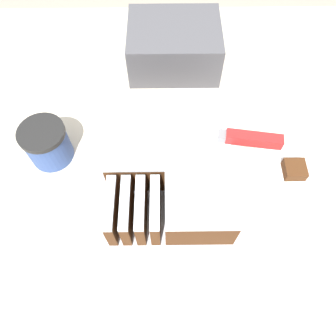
% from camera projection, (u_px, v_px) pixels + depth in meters
% --- Properties ---
extents(ground_plane, '(8.00, 8.00, 0.00)m').
position_uv_depth(ground_plane, '(165.00, 265.00, 1.47)').
color(ground_plane, '#9E9384').
extents(countertop, '(1.40, 1.10, 0.89)m').
position_uv_depth(countertop, '(164.00, 233.00, 1.09)').
color(countertop, beige).
rests_on(countertop, ground_plane).
extents(cake_board, '(0.32, 0.37, 0.01)m').
position_uv_depth(cake_board, '(168.00, 179.00, 0.69)').
color(cake_board, silver).
rests_on(cake_board, countertop).
extents(cake, '(0.24, 0.29, 0.09)m').
position_uv_depth(cake, '(171.00, 165.00, 0.65)').
color(cake, '#472814').
rests_on(cake, cake_board).
extents(knife, '(0.33, 0.07, 0.02)m').
position_uv_depth(knife, '(235.00, 137.00, 0.62)').
color(knife, silver).
rests_on(knife, cake).
extents(coffee_cup, '(0.10, 0.10, 0.09)m').
position_uv_depth(coffee_cup, '(47.00, 144.00, 0.68)').
color(coffee_cup, '#334C8C').
rests_on(coffee_cup, countertop).
extents(paper_napkin, '(0.14, 0.14, 0.01)m').
position_uv_depth(paper_napkin, '(292.00, 173.00, 0.69)').
color(paper_napkin, white).
rests_on(paper_napkin, countertop).
extents(brownie, '(0.04, 0.04, 0.02)m').
position_uv_depth(brownie, '(294.00, 169.00, 0.68)').
color(brownie, '#472814').
rests_on(brownie, paper_napkin).
extents(storage_box, '(0.22, 0.18, 0.11)m').
position_uv_depth(storage_box, '(174.00, 46.00, 0.82)').
color(storage_box, '#47474C').
rests_on(storage_box, countertop).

